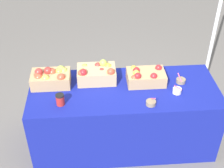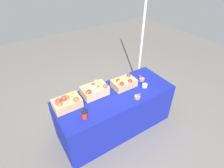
{
  "view_description": "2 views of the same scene",
  "coord_description": "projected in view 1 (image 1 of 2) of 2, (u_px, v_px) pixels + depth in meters",
  "views": [
    {
      "loc": [
        -0.3,
        -2.45,
        2.62
      ],
      "look_at": [
        -0.12,
        -0.01,
        0.82
      ],
      "focal_mm": 49.73,
      "sensor_mm": 36.0,
      "label": 1
    },
    {
      "loc": [
        -1.21,
        -1.78,
        2.51
      ],
      "look_at": [
        -0.03,
        0.04,
        0.92
      ],
      "focal_mm": 28.59,
      "sensor_mm": 36.0,
      "label": 2
    }
  ],
  "objects": [
    {
      "name": "table",
      "position": [
        123.0,
        116.0,
        3.32
      ],
      "size": [
        1.9,
        0.76,
        0.74
      ],
      "primitive_type": "cube",
      "color": "navy",
      "rests_on": "ground_plane"
    },
    {
      "name": "sample_bowl_near",
      "position": [
        151.0,
        103.0,
        2.89
      ],
      "size": [
        0.09,
        0.1,
        0.11
      ],
      "color": "gray",
      "rests_on": "table"
    },
    {
      "name": "coffee_cup",
      "position": [
        60.0,
        100.0,
        2.87
      ],
      "size": [
        0.08,
        0.08,
        0.11
      ],
      "color": "red",
      "rests_on": "table"
    },
    {
      "name": "sample_bowl_far",
      "position": [
        177.0,
        91.0,
        3.03
      ],
      "size": [
        0.09,
        0.09,
        0.11
      ],
      "color": "silver",
      "rests_on": "table"
    },
    {
      "name": "ground_plane",
      "position": [
        123.0,
        140.0,
        3.54
      ],
      "size": [
        10.0,
        10.0,
        0.0
      ],
      "primitive_type": "plane",
      "color": "slate"
    },
    {
      "name": "apple_crate_left",
      "position": [
        51.0,
        77.0,
        3.11
      ],
      "size": [
        0.39,
        0.25,
        0.19
      ],
      "color": "tan",
      "rests_on": "table"
    },
    {
      "name": "apple_crate_middle",
      "position": [
        96.0,
        73.0,
        3.17
      ],
      "size": [
        0.39,
        0.26,
        0.2
      ],
      "color": "tan",
      "rests_on": "table"
    },
    {
      "name": "tent_pole",
      "position": [
        218.0,
        16.0,
        3.55
      ],
      "size": [
        0.04,
        0.04,
        2.29
      ],
      "primitive_type": "cylinder",
      "color": "white",
      "rests_on": "ground_plane"
    },
    {
      "name": "apple_crate_right",
      "position": [
        145.0,
        77.0,
        3.15
      ],
      "size": [
        0.38,
        0.25,
        0.17
      ],
      "color": "tan",
      "rests_on": "table"
    },
    {
      "name": "sample_bowl_mid",
      "position": [
        181.0,
        81.0,
        3.18
      ],
      "size": [
        0.1,
        0.1,
        0.1
      ],
      "color": "gray",
      "rests_on": "table"
    }
  ]
}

